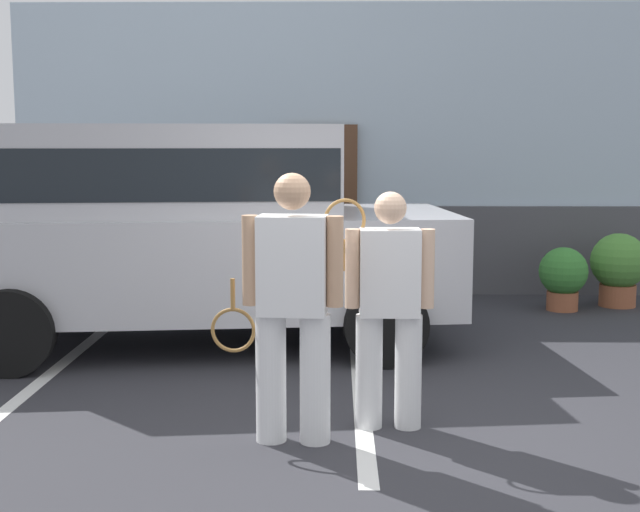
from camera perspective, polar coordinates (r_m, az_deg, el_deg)
The scene contains 9 objects.
ground_plane at distance 5.60m, azimuth 3.83°, elevation -12.40°, with size 40.00×40.00×0.00m, color #2D2D33.
parking_stripe_0 at distance 7.41m, azimuth -17.70°, elevation -7.68°, with size 0.12×4.40×0.01m, color silver.
parking_stripe_1 at distance 7.03m, azimuth 2.61°, elevation -8.16°, with size 0.12×4.40×0.01m, color silver.
house_frontage at distance 10.88m, azimuth 2.51°, elevation 6.43°, with size 8.50×0.40×3.57m.
parked_suv at distance 8.12m, azimuth -8.38°, elevation 2.13°, with size 4.78×2.57×2.05m.
tennis_player_man at distance 5.45m, azimuth -1.87°, elevation -3.26°, with size 0.89×0.30×1.72m.
tennis_player_woman at distance 5.74m, azimuth 4.54°, elevation -3.28°, with size 0.74×0.25×1.59m.
potted_plant_by_porch at distance 10.12m, azimuth 15.74°, elevation -1.24°, with size 0.55×0.55×0.72m.
potted_plant_secondary at distance 10.55m, azimuth 19.09°, elevation -0.62°, with size 0.64×0.64×0.85m.
Camera 1 is at (-0.26, -5.26, 1.93)m, focal length 48.55 mm.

